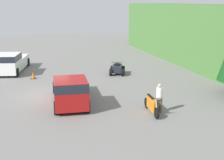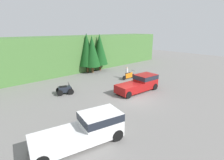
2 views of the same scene
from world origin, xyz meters
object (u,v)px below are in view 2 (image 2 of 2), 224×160
object	(u,v)px
pickup_truck_red	(140,83)
quad_atv	(65,90)
rider_person	(127,72)
traffic_cone	(103,114)
pickup_truck_second	(86,129)
dirt_bike	(129,76)

from	to	relation	value
pickup_truck_red	quad_atv	size ratio (longest dim) A/B	2.58
quad_atv	rider_person	size ratio (longest dim) A/B	1.24
pickup_truck_red	quad_atv	xyz separation A→B (m)	(-6.99, 5.11, -0.49)
quad_atv	traffic_cone	world-z (taller)	quad_atv
pickup_truck_red	quad_atv	distance (m)	8.67
pickup_truck_second	rider_person	distance (m)	15.58
pickup_truck_second	quad_atv	size ratio (longest dim) A/B	2.79
pickup_truck_red	rider_person	bearing A→B (deg)	63.33
pickup_truck_red	traffic_cone	bearing A→B (deg)	-160.39
pickup_truck_red	pickup_truck_second	size ratio (longest dim) A/B	0.92
pickup_truck_second	rider_person	bearing A→B (deg)	45.19
pickup_truck_red	dirt_bike	world-z (taller)	pickup_truck_red
rider_person	traffic_cone	size ratio (longest dim) A/B	3.12
rider_person	pickup_truck_second	bearing A→B (deg)	-136.00
pickup_truck_second	dirt_bike	size ratio (longest dim) A/B	2.47
traffic_cone	pickup_truck_red	bearing A→B (deg)	15.34
pickup_truck_second	dirt_bike	distance (m)	15.32
dirt_bike	traffic_cone	size ratio (longest dim) A/B	4.38
pickup_truck_red	rider_person	xyz separation A→B (m)	(2.82, 4.71, -0.02)
pickup_truck_second	dirt_bike	world-z (taller)	pickup_truck_second
quad_atv	traffic_cone	xyz separation A→B (m)	(-0.36, -7.12, -0.21)
pickup_truck_second	rider_person	xyz separation A→B (m)	(13.03, 8.54, -0.02)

